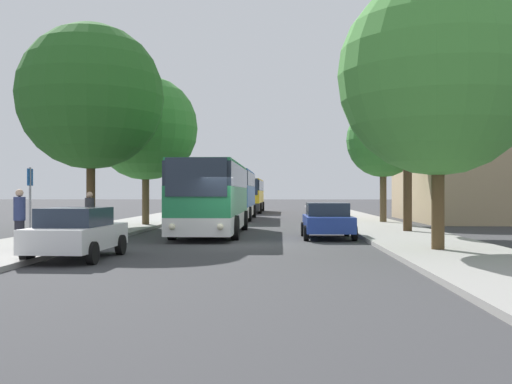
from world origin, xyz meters
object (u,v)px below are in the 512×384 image
at_px(pedestrian_waiting_near, 19,218).
at_px(pedestrian_waiting_far, 90,215).
at_px(parked_car_left_curb, 77,232).
at_px(bus_rear, 249,195).
at_px(parked_car_right_near, 327,220).
at_px(bus_front, 213,197).
at_px(tree_right_far, 407,111).
at_px(bus_middle, 234,194).
at_px(bus_stop_sign, 30,196).
at_px(tree_right_mid, 438,76).
at_px(tree_left_far, 146,128).
at_px(tree_left_near, 91,97).
at_px(tree_right_near, 383,141).

distance_m(pedestrian_waiting_near, pedestrian_waiting_far, 4.36).
bearing_deg(parked_car_left_curb, pedestrian_waiting_far, 106.17).
xyz_separation_m(bus_rear, parked_car_right_near, (5.07, -32.92, -0.94)).
height_order(bus_front, tree_right_far, tree_right_far).
bearing_deg(parked_car_left_curb, tree_right_far, 44.75).
height_order(bus_front, parked_car_right_near, bus_front).
relative_size(bus_middle, bus_stop_sign, 4.17).
height_order(pedestrian_waiting_far, tree_right_mid, tree_right_mid).
height_order(bus_front, tree_left_far, tree_left_far).
distance_m(parked_car_left_curb, tree_right_mid, 11.98).
bearing_deg(parked_car_right_near, pedestrian_waiting_near, 33.37).
bearing_deg(tree_right_far, pedestrian_waiting_far, -158.43).
distance_m(bus_stop_sign, tree_left_near, 7.80).
height_order(tree_left_near, tree_right_far, tree_left_near).
bearing_deg(tree_left_near, parked_car_right_near, -10.00).
relative_size(pedestrian_waiting_near, tree_right_mid, 0.22).
relative_size(bus_stop_sign, tree_right_mid, 0.31).
xyz_separation_m(bus_stop_sign, pedestrian_waiting_near, (0.65, -2.32, -0.69)).
relative_size(parked_car_left_curb, tree_right_mid, 0.49).
relative_size(parked_car_left_curb, pedestrian_waiting_near, 2.21).
bearing_deg(bus_middle, tree_left_far, -113.58).
xyz_separation_m(bus_middle, bus_rear, (0.23, 15.31, -0.14)).
xyz_separation_m(tree_left_near, tree_right_mid, (13.64, -8.18, -0.75)).
distance_m(bus_rear, tree_right_mid, 40.22).
distance_m(tree_left_near, tree_right_near, 17.77).
relative_size(parked_car_left_curb, tree_left_near, 0.44).
bearing_deg(bus_stop_sign, tree_right_mid, -7.56).
height_order(parked_car_left_curb, tree_left_near, tree_left_near).
bearing_deg(tree_left_far, tree_right_near, 13.77).
relative_size(parked_car_left_curb, bus_stop_sign, 1.56).
xyz_separation_m(tree_right_near, tree_right_far, (-0.36, -8.67, 0.61)).
bearing_deg(tree_right_near, tree_left_near, -147.56).
bearing_deg(bus_rear, bus_stop_sign, -98.38).
distance_m(parked_car_left_curb, tree_left_near, 11.91).
bearing_deg(pedestrian_waiting_far, bus_rear, 115.92).
bearing_deg(bus_rear, pedestrian_waiting_far, -96.47).
xyz_separation_m(bus_rear, bus_stop_sign, (-5.76, -37.39, 0.09)).
bearing_deg(parked_car_right_near, tree_right_mid, 114.83).
distance_m(bus_rear, parked_car_right_near, 33.32).
bearing_deg(pedestrian_waiting_near, pedestrian_waiting_far, -101.48).
distance_m(bus_rear, pedestrian_waiting_far, 35.69).
xyz_separation_m(bus_front, tree_left_near, (-5.59, -0.25, 4.59)).
bearing_deg(tree_left_far, bus_stop_sign, -95.89).
height_order(parked_car_left_curb, tree_right_far, tree_right_far).
xyz_separation_m(bus_stop_sign, tree_left_near, (0.14, 6.35, 4.53)).
bearing_deg(bus_front, bus_stop_sign, -131.00).
xyz_separation_m(bus_front, pedestrian_waiting_near, (-5.08, -8.91, -0.63)).
distance_m(bus_front, pedestrian_waiting_far, 6.31).
relative_size(bus_middle, tree_left_far, 1.34).
xyz_separation_m(tree_left_near, tree_right_near, (14.96, 9.51, -1.25)).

